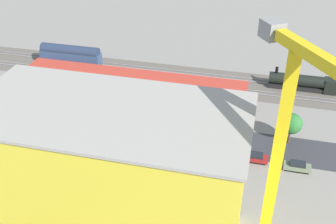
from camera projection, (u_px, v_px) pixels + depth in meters
ground_plane at (179, 128)px, 84.01m from camera, size 207.05×207.05×0.00m
rail_bed at (204, 81)px, 101.45m from camera, size 130.07×23.12×0.01m
street_asphalt at (176, 134)px, 82.08m from camera, size 129.72×18.11×0.01m
track_rails at (204, 80)px, 101.35m from camera, size 129.09×16.72×0.12m
platform_canopy_near at (134, 75)px, 96.23m from camera, size 53.19×9.21×3.90m
locomotive at (305, 83)px, 96.72m from camera, size 16.73×3.88×5.11m
freight_coach_far at (71, 56)px, 106.55m from camera, size 16.43×4.12×6.05m
parked_car_0 at (297, 167)px, 72.33m from camera, size 4.87×2.10×1.69m
parked_car_1 at (256, 158)px, 74.47m from camera, size 4.52×2.17×1.65m
parked_car_2 at (210, 149)px, 76.65m from camera, size 4.66×2.06×1.75m
parked_car_3 at (170, 141)px, 78.77m from camera, size 4.40×2.00×1.59m
construction_building at (113, 181)px, 54.30m from camera, size 34.73×18.72×21.45m
construction_roof_slab at (107, 111)px, 48.50m from camera, size 35.37×19.36×0.40m
tower_crane at (284, 155)px, 46.28m from camera, size 14.69×18.10×32.45m
box_truck_0 at (197, 178)px, 68.35m from camera, size 10.13×3.25×3.39m
street_tree_0 at (292, 124)px, 77.32m from camera, size 4.06×4.06×6.45m
street_tree_1 at (93, 89)px, 89.43m from camera, size 4.31×4.31×6.35m
street_tree_2 at (25, 75)px, 92.90m from camera, size 4.01×4.01×7.24m
street_tree_4 at (149, 96)px, 84.39m from camera, size 4.50×4.50×7.56m
traffic_light at (162, 99)px, 84.43m from camera, size 0.50×0.36×7.33m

